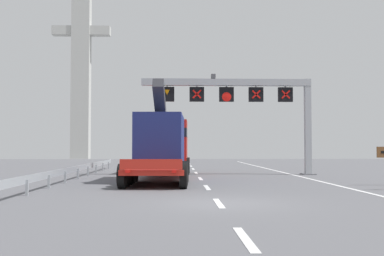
% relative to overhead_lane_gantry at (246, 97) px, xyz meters
% --- Properties ---
extents(ground, '(112.00, 112.00, 0.00)m').
position_rel_overhead_lane_gantry_xyz_m(ground, '(-3.14, -15.63, -5.16)').
color(ground, '#5B5B60').
extents(lane_markings, '(0.20, 74.05, 0.01)m').
position_rel_overhead_lane_gantry_xyz_m(lane_markings, '(-3.21, 14.09, -5.15)').
color(lane_markings, silver).
rests_on(lane_markings, ground).
extents(edge_line_right, '(0.20, 63.00, 0.01)m').
position_rel_overhead_lane_gantry_xyz_m(edge_line_right, '(3.06, -3.63, -5.15)').
color(edge_line_right, silver).
rests_on(edge_line_right, ground).
extents(overhead_lane_gantry, '(11.51, 0.90, 6.66)m').
position_rel_overhead_lane_gantry_xyz_m(overhead_lane_gantry, '(0.00, 0.00, 0.00)').
color(overhead_lane_gantry, '#9EA0A5').
rests_on(overhead_lane_gantry, ground).
extents(heavy_haul_truck_red, '(3.52, 14.15, 5.30)m').
position_rel_overhead_lane_gantry_xyz_m(heavy_haul_truck_red, '(-5.33, -2.87, -3.17)').
color(heavy_haul_truck_red, red).
rests_on(heavy_haul_truck_red, ground).
extents(guardrail_left, '(0.13, 27.49, 0.76)m').
position_rel_overhead_lane_gantry_xyz_m(guardrail_left, '(-10.27, -3.89, -4.60)').
color(guardrail_left, '#999EA3').
rests_on(guardrail_left, ground).
extents(bridge_pylon_distant, '(9.00, 2.00, 32.29)m').
position_rel_overhead_lane_gantry_xyz_m(bridge_pylon_distant, '(-19.55, 42.77, 11.37)').
color(bridge_pylon_distant, '#B7B7B2').
rests_on(bridge_pylon_distant, ground).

